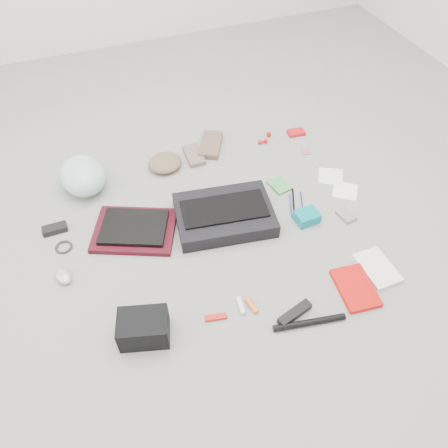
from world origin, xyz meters
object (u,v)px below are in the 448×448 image
object	(u,v)px
camera_bag	(144,328)
accordion_wallet	(307,217)
messenger_bag	(224,215)
book_red	(355,288)
laptop	(134,227)
bike_helmet	(83,176)

from	to	relation	value
camera_bag	accordion_wallet	bearing A→B (deg)	35.83
messenger_bag	accordion_wallet	size ratio (longest dim) A/B	4.23
messenger_bag	book_red	distance (m)	0.67
laptop	accordion_wallet	world-z (taller)	accordion_wallet
camera_bag	book_red	xyz separation A→B (m)	(0.87, -0.11, -0.05)
messenger_bag	bike_helmet	xyz separation A→B (m)	(-0.58, 0.46, 0.05)
laptop	camera_bag	distance (m)	0.54
book_red	accordion_wallet	distance (m)	0.42
book_red	messenger_bag	bearing A→B (deg)	130.25
bike_helmet	messenger_bag	bearing A→B (deg)	-46.83
bike_helmet	camera_bag	world-z (taller)	bike_helmet
camera_bag	book_red	bearing A→B (deg)	8.99
bike_helmet	accordion_wallet	size ratio (longest dim) A/B	2.59
messenger_bag	bike_helmet	distance (m)	0.75
laptop	bike_helmet	world-z (taller)	bike_helmet
laptop	book_red	world-z (taller)	laptop
camera_bag	accordion_wallet	world-z (taller)	camera_bag
messenger_bag	camera_bag	world-z (taller)	camera_bag
messenger_bag	laptop	size ratio (longest dim) A/B	1.51
messenger_bag	book_red	size ratio (longest dim) A/B	2.10
messenger_bag	laptop	world-z (taller)	messenger_bag
bike_helmet	accordion_wallet	xyz separation A→B (m)	(0.95, -0.60, -0.06)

